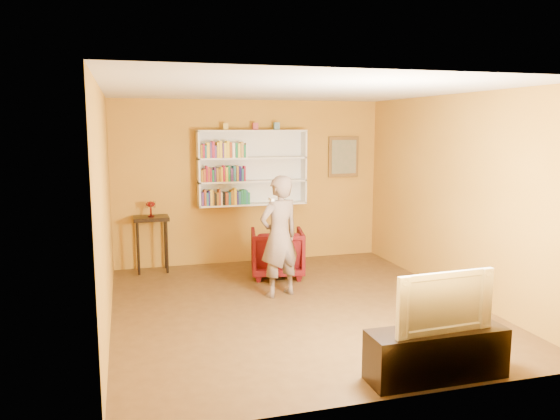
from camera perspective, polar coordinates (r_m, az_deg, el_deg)
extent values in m
cube|color=#4B3318|center=(7.07, 1.61, -10.51)|extent=(5.30, 5.80, 0.12)
cube|color=#A6711E|center=(9.16, -3.13, 2.94)|extent=(5.30, 0.04, 2.70)
cube|color=#A6711E|center=(4.44, 11.57, -3.39)|extent=(5.30, 0.04, 2.70)
cube|color=#A6711E|center=(6.43, -17.99, 0.08)|extent=(0.04, 5.80, 2.70)
cube|color=#A6711E|center=(7.73, 17.91, 1.47)|extent=(0.04, 5.80, 2.70)
cube|color=silver|center=(6.70, 1.71, 12.66)|extent=(5.30, 5.80, 0.06)
cube|color=white|center=(9.10, -3.09, 4.49)|extent=(1.80, 0.03, 1.20)
cube|color=white|center=(8.81, -8.53, 4.27)|extent=(0.03, 0.28, 1.20)
cube|color=white|center=(9.21, 2.49, 4.54)|extent=(0.03, 0.28, 1.20)
cube|color=white|center=(9.04, -2.87, 0.63)|extent=(1.80, 0.28, 0.03)
cube|color=white|center=(8.99, -2.89, 3.03)|extent=(1.80, 0.28, 0.03)
cube|color=white|center=(8.96, -2.91, 5.45)|extent=(1.80, 0.28, 0.03)
cube|color=white|center=(8.95, -2.93, 8.26)|extent=(1.80, 0.28, 0.03)
cube|color=#47256F|center=(8.81, -8.12, 1.14)|extent=(0.04, 0.14, 0.21)
cube|color=#A34520|center=(8.83, -7.88, 1.29)|extent=(0.03, 0.18, 0.25)
cube|color=#246D87|center=(8.83, -7.65, 1.15)|extent=(0.03, 0.16, 0.21)
cube|color=navy|center=(8.84, -7.46, 1.24)|extent=(0.02, 0.17, 0.23)
cube|color=yellow|center=(8.85, -7.26, 1.31)|extent=(0.03, 0.18, 0.25)
cube|color=#9F6D1D|center=(8.84, -7.05, 1.28)|extent=(0.02, 0.16, 0.24)
cube|color=black|center=(8.84, -6.82, 1.13)|extent=(0.04, 0.14, 0.19)
cube|color=#9F6D1D|center=(8.86, -6.58, 1.18)|extent=(0.03, 0.16, 0.20)
cube|color=#A34520|center=(8.86, -6.39, 1.35)|extent=(0.03, 0.17, 0.25)
cube|color=white|center=(8.86, -6.17, 1.20)|extent=(0.02, 0.14, 0.21)
cube|color=black|center=(8.88, -5.95, 1.21)|extent=(0.04, 0.17, 0.21)
cube|color=#A34520|center=(8.88, -5.65, 1.21)|extent=(0.04, 0.16, 0.20)
cube|color=#246D87|center=(8.89, -5.36, 1.23)|extent=(0.04, 0.16, 0.21)
cube|color=#9F6D1D|center=(8.91, -5.07, 1.34)|extent=(0.04, 0.18, 0.23)
cube|color=yellow|center=(8.90, -4.76, 1.44)|extent=(0.04, 0.16, 0.27)
cube|color=navy|center=(8.91, -4.51, 1.29)|extent=(0.03, 0.15, 0.21)
cube|color=#246D87|center=(8.92, -4.31, 1.31)|extent=(0.04, 0.16, 0.22)
cube|color=#1C804F|center=(8.94, -4.05, 1.37)|extent=(0.03, 0.18, 0.23)
cube|color=#1C804F|center=(8.94, -3.78, 1.39)|extent=(0.04, 0.16, 0.24)
cube|color=#246D87|center=(8.95, -3.57, 1.38)|extent=(0.02, 0.17, 0.23)
cube|color=#1C804F|center=(8.97, -3.37, 1.27)|extent=(0.03, 0.19, 0.19)
cube|color=#9F6D1D|center=(8.79, -8.20, 3.54)|extent=(0.03, 0.17, 0.19)
cube|color=#A34520|center=(8.78, -7.93, 3.60)|extent=(0.04, 0.15, 0.21)
cube|color=#AD1A39|center=(8.79, -7.70, 3.76)|extent=(0.02, 0.16, 0.26)
cube|color=#A34520|center=(8.78, -7.49, 3.70)|extent=(0.03, 0.14, 0.24)
cube|color=#AD1A39|center=(8.79, -7.28, 3.61)|extent=(0.02, 0.15, 0.21)
cube|color=#1C804F|center=(8.82, -7.08, 3.57)|extent=(0.03, 0.18, 0.19)
cube|color=#47256F|center=(8.82, -6.86, 3.70)|extent=(0.03, 0.18, 0.23)
cube|color=#9F6D1D|center=(8.82, -6.61, 3.68)|extent=(0.04, 0.17, 0.22)
cube|color=#9F6D1D|center=(8.83, -6.37, 3.66)|extent=(0.02, 0.18, 0.21)
cube|color=yellow|center=(8.83, -6.16, 3.74)|extent=(0.03, 0.16, 0.23)
cube|color=#AD1A39|center=(8.83, -5.93, 3.81)|extent=(0.03, 0.15, 0.26)
cube|color=yellow|center=(8.84, -5.67, 3.73)|extent=(0.04, 0.16, 0.23)
cube|color=#1C804F|center=(8.85, -5.43, 3.82)|extent=(0.03, 0.17, 0.25)
cube|color=#47256F|center=(8.86, -5.14, 3.70)|extent=(0.04, 0.17, 0.21)
cube|color=#246D87|center=(8.87, -4.84, 3.82)|extent=(0.04, 0.18, 0.25)
cube|color=#9F6D1D|center=(8.86, -4.53, 3.85)|extent=(0.03, 0.15, 0.25)
cube|color=navy|center=(8.88, -4.28, 3.81)|extent=(0.04, 0.16, 0.24)
cube|color=#246D87|center=(8.90, -4.01, 3.71)|extent=(0.03, 0.18, 0.20)
cube|color=#AD1A39|center=(8.89, -3.77, 3.84)|extent=(0.03, 0.14, 0.24)
cube|color=#9F6D1D|center=(8.75, -8.26, 6.07)|extent=(0.03, 0.16, 0.21)
cube|color=#AD1A39|center=(8.75, -8.03, 6.12)|extent=(0.03, 0.14, 0.22)
cube|color=#246D87|center=(8.76, -7.81, 6.06)|extent=(0.03, 0.15, 0.20)
cube|color=yellow|center=(8.77, -7.57, 6.21)|extent=(0.04, 0.16, 0.25)
cube|color=#47256F|center=(8.78, -7.30, 6.23)|extent=(0.03, 0.17, 0.25)
cube|color=#AD1A39|center=(8.79, -7.05, 6.28)|extent=(0.04, 0.18, 0.26)
cube|color=#47256F|center=(8.78, -6.79, 6.07)|extent=(0.03, 0.15, 0.20)
cube|color=yellow|center=(8.80, -6.57, 6.24)|extent=(0.03, 0.18, 0.25)
cube|color=yellow|center=(8.80, -6.29, 6.32)|extent=(0.04, 0.16, 0.27)
cube|color=#47256F|center=(8.80, -6.02, 6.21)|extent=(0.02, 0.14, 0.24)
cube|color=yellow|center=(8.83, -5.82, 6.24)|extent=(0.04, 0.19, 0.24)
cube|color=yellow|center=(8.83, -5.52, 6.33)|extent=(0.04, 0.18, 0.27)
cube|color=#A34520|center=(8.82, -5.24, 6.26)|extent=(0.03, 0.15, 0.25)
cube|color=white|center=(8.84, -4.95, 6.25)|extent=(0.04, 0.17, 0.24)
cube|color=#1C804F|center=(8.85, -4.65, 6.23)|extent=(0.04, 0.16, 0.23)
cube|color=yellow|center=(8.86, -4.38, 6.22)|extent=(0.04, 0.17, 0.23)
cube|color=#9F6D1D|center=(8.86, -4.05, 6.31)|extent=(0.04, 0.14, 0.25)
cube|color=#1C804F|center=(8.88, -3.81, 6.15)|extent=(0.03, 0.18, 0.20)
cube|color=white|center=(8.87, -3.59, 6.25)|extent=(0.02, 0.15, 0.23)
cube|color=gold|center=(8.86, -5.73, 8.66)|extent=(0.08, 0.08, 0.11)
cube|color=#963238|center=(8.96, -2.61, 8.72)|extent=(0.08, 0.08, 0.12)
cube|color=slate|center=(9.05, -0.37, 8.76)|extent=(0.09, 0.09, 0.12)
cube|color=brown|center=(9.58, 6.64, 5.55)|extent=(0.55, 0.04, 0.70)
cube|color=gray|center=(9.56, 6.70, 5.54)|extent=(0.45, 0.02, 0.58)
cylinder|color=black|center=(8.66, -14.59, -3.96)|extent=(0.04, 0.04, 0.82)
cylinder|color=black|center=(8.68, -11.74, -3.83)|extent=(0.04, 0.04, 0.82)
cylinder|color=black|center=(8.97, -14.64, -3.53)|extent=(0.04, 0.04, 0.82)
cylinder|color=black|center=(8.98, -11.89, -3.41)|extent=(0.04, 0.04, 0.82)
cube|color=black|center=(8.74, -13.32, -0.85)|extent=(0.54, 0.41, 0.06)
cylinder|color=maroon|center=(8.73, -13.32, -0.60)|extent=(0.10, 0.10, 0.02)
cylinder|color=maroon|center=(8.72, -13.34, -0.12)|extent=(0.03, 0.03, 0.13)
ellipsoid|color=maroon|center=(8.70, -13.37, 0.59)|extent=(0.14, 0.14, 0.09)
cylinder|color=beige|center=(8.71, -12.91, 0.57)|extent=(0.01, 0.01, 0.10)
cylinder|color=beige|center=(8.76, -13.06, 0.61)|extent=(0.01, 0.01, 0.10)
cylinder|color=beige|center=(8.77, -13.39, 0.62)|extent=(0.01, 0.01, 0.10)
cylinder|color=beige|center=(8.75, -13.70, 0.58)|extent=(0.01, 0.01, 0.10)
cylinder|color=beige|center=(8.70, -13.82, 0.53)|extent=(0.01, 0.01, 0.10)
cylinder|color=beige|center=(8.65, -13.67, 0.50)|extent=(0.01, 0.01, 0.10)
cylinder|color=beige|center=(8.64, -13.34, 0.49)|extent=(0.01, 0.01, 0.10)
cylinder|color=beige|center=(8.66, -13.03, 0.52)|extent=(0.01, 0.01, 0.10)
imported|color=#40040A|center=(8.34, -0.29, -4.49)|extent=(0.92, 0.94, 0.73)
imported|color=brown|center=(7.28, -0.08, -2.77)|extent=(0.69, 0.57, 1.64)
cube|color=white|center=(6.94, -0.91, 1.12)|extent=(0.04, 0.15, 0.04)
cube|color=black|center=(5.30, 16.01, -14.24)|extent=(1.29, 0.39, 0.46)
imported|color=black|center=(5.13, 16.25, -8.99)|extent=(0.97, 0.19, 0.56)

